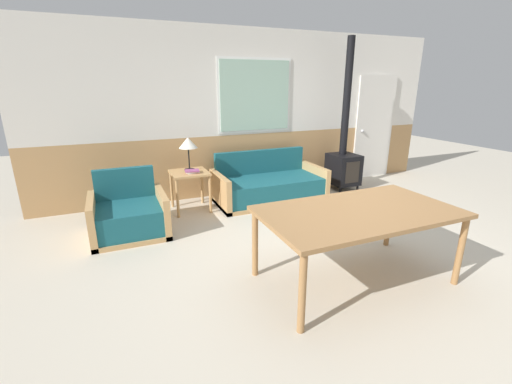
{
  "coord_description": "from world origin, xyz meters",
  "views": [
    {
      "loc": [
        -2.33,
        -2.84,
        1.85
      ],
      "look_at": [
        -0.67,
        1.05,
        0.5
      ],
      "focal_mm": 24.0,
      "sensor_mm": 36.0,
      "label": 1
    }
  ],
  "objects_px": {
    "side_table": "(190,178)",
    "dining_table": "(358,216)",
    "couch": "(269,186)",
    "table_lamp": "(188,144)",
    "armchair": "(129,216)",
    "wood_stove": "(344,156)"
  },
  "relations": [
    {
      "from": "side_table",
      "to": "dining_table",
      "type": "relative_size",
      "value": 0.33
    },
    {
      "from": "couch",
      "to": "table_lamp",
      "type": "relative_size",
      "value": 3.55
    },
    {
      "from": "armchair",
      "to": "table_lamp",
      "type": "height_order",
      "value": "table_lamp"
    },
    {
      "from": "dining_table",
      "to": "armchair",
      "type": "bearing_deg",
      "value": 134.24
    },
    {
      "from": "armchair",
      "to": "dining_table",
      "type": "bearing_deg",
      "value": -62.11
    },
    {
      "from": "couch",
      "to": "dining_table",
      "type": "bearing_deg",
      "value": -95.92
    },
    {
      "from": "armchair",
      "to": "wood_stove",
      "type": "bearing_deg",
      "value": -7.58
    },
    {
      "from": "armchair",
      "to": "table_lamp",
      "type": "bearing_deg",
      "value": 18.61
    },
    {
      "from": "side_table",
      "to": "dining_table",
      "type": "distance_m",
      "value": 2.76
    },
    {
      "from": "dining_table",
      "to": "table_lamp",
      "type": "bearing_deg",
      "value": 110.61
    },
    {
      "from": "armchair",
      "to": "side_table",
      "type": "relative_size",
      "value": 1.53
    },
    {
      "from": "couch",
      "to": "wood_stove",
      "type": "xyz_separation_m",
      "value": [
        1.51,
        0.07,
        0.38
      ]
    },
    {
      "from": "wood_stove",
      "to": "couch",
      "type": "bearing_deg",
      "value": -177.4
    },
    {
      "from": "side_table",
      "to": "wood_stove",
      "type": "bearing_deg",
      "value": 0.15
    },
    {
      "from": "table_lamp",
      "to": "wood_stove",
      "type": "xyz_separation_m",
      "value": [
        2.76,
        -0.09,
        -0.38
      ]
    },
    {
      "from": "couch",
      "to": "wood_stove",
      "type": "bearing_deg",
      "value": 2.6
    },
    {
      "from": "table_lamp",
      "to": "wood_stove",
      "type": "height_order",
      "value": "wood_stove"
    },
    {
      "from": "couch",
      "to": "dining_table",
      "type": "height_order",
      "value": "couch"
    },
    {
      "from": "dining_table",
      "to": "wood_stove",
      "type": "xyz_separation_m",
      "value": [
        1.77,
        2.56,
        -0.05
      ]
    },
    {
      "from": "armchair",
      "to": "dining_table",
      "type": "height_order",
      "value": "armchair"
    },
    {
      "from": "couch",
      "to": "armchair",
      "type": "relative_size",
      "value": 1.93
    },
    {
      "from": "side_table",
      "to": "table_lamp",
      "type": "distance_m",
      "value": 0.51
    }
  ]
}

